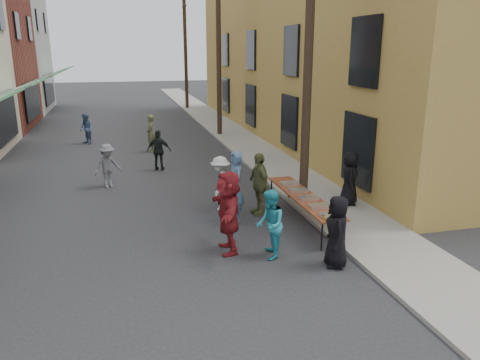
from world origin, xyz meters
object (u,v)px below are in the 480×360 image
utility_pole_far (185,49)px  catering_tray_sausage (330,215)px  guest_front_c (270,225)px  utility_pole_near (309,52)px  utility_pole_mid (219,50)px  serving_table (304,197)px  server (350,178)px  guest_front_a (337,232)px

utility_pole_far → catering_tray_sausage: bearing=-91.2°
utility_pole_far → guest_front_c: size_ratio=5.65×
utility_pole_near → guest_front_c: (-2.17, -3.33, -3.70)m
utility_pole_mid → guest_front_c: utility_pole_mid is taller
catering_tray_sausage → guest_front_c: guest_front_c is taller
serving_table → utility_pole_near: bearing=67.9°
serving_table → catering_tray_sausage: catering_tray_sausage is taller
utility_pole_near → serving_table: size_ratio=2.25×
utility_pole_near → utility_pole_mid: same height
utility_pole_mid → server: (1.21, -12.60, -3.60)m
utility_pole_mid → guest_front_a: utility_pole_mid is taller
utility_pole_far → utility_pole_near: bearing=-90.0°
utility_pole_near → guest_front_a: 5.60m
utility_pole_far → serving_table: (-0.58, -25.42, -3.79)m
serving_table → guest_front_c: (-1.59, -1.91, 0.08)m
utility_pole_far → catering_tray_sausage: utility_pole_far is taller
utility_pole_near → utility_pole_mid: size_ratio=1.00×
catering_tray_sausage → server: server is taller
utility_pole_mid → serving_table: (-0.58, -13.42, -3.79)m
utility_pole_near → guest_front_c: utility_pole_near is taller
utility_pole_mid → catering_tray_sausage: (-0.58, -15.07, -3.71)m
serving_table → guest_front_a: bearing=-96.9°
utility_pole_mid → serving_table: utility_pole_mid is taller
utility_pole_far → utility_pole_mid: bearing=-90.0°
utility_pole_far → server: utility_pole_far is taller
guest_front_a → server: bearing=163.5°
server → utility_pole_near: bearing=86.9°
utility_pole_mid → utility_pole_far: 12.00m
serving_table → server: server is taller
guest_front_a → guest_front_c: size_ratio=1.00×
utility_pole_near → catering_tray_sausage: 4.85m
utility_pole_near → utility_pole_mid: bearing=90.0°
utility_pole_near → server: utility_pole_near is taller
catering_tray_sausage → guest_front_a: guest_front_a is taller
utility_pole_mid → utility_pole_near: bearing=-90.0°
utility_pole_mid → utility_pole_far: same height
utility_pole_mid → guest_front_a: 16.55m
utility_pole_mid → catering_tray_sausage: 15.53m
utility_pole_far → guest_front_c: utility_pole_far is taller
serving_table → catering_tray_sausage: bearing=-90.0°
server → guest_front_a: bearing=172.2°
utility_pole_mid → guest_front_c: bearing=-98.0°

